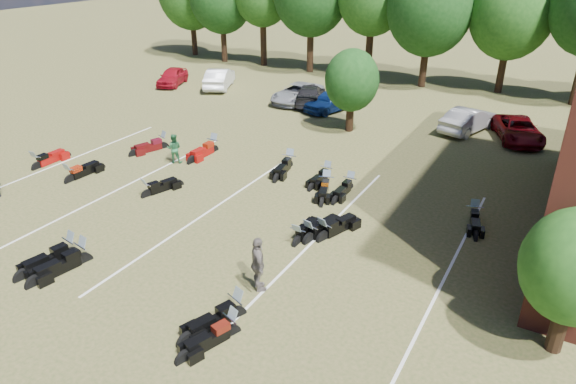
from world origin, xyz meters
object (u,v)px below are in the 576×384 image
Objects in this scene: person_green at (174,148)px; person_grey at (258,264)px; motorcycle_7 at (38,168)px; motorcycle_14 at (163,148)px; car_4 at (332,100)px; motorcycle_3 at (72,257)px; car_0 at (172,77)px.

person_grey reaches higher than person_green.
motorcycle_14 is at bearing -125.35° from motorcycle_7.
person_grey is at bearing 116.21° from person_green.
motorcycle_14 is (-5.14, -11.14, -0.73)m from car_4.
car_4 reaches higher than motorcycle_3.
car_0 is at bearing -162.27° from car_4.
person_grey is at bearing -64.20° from car_0.
motorcycle_3 is (-7.00, -1.73, -0.97)m from person_grey.
motorcycle_3 is 11.12m from motorcycle_14.
person_green is 0.80× the size of person_grey.
car_0 is at bearing 1.77° from person_grey.
person_grey is 14.39m from motorcycle_14.
car_0 is 1.67× the size of motorcycle_14.
person_grey is at bearing 23.84° from motorcycle_3.
person_green is at bearing -145.40° from motorcycle_7.
person_green is 6.94m from motorcycle_7.
car_4 is at bearing 98.69° from motorcycle_3.
motorcycle_3 is (2.67, -8.82, -0.78)m from person_green.
motorcycle_7 is (-8.71, -16.49, -0.73)m from car_4.
car_0 is 28.57m from person_grey.
motorcycle_3 is (13.74, -21.37, -0.68)m from car_0.
car_4 is 21.25m from motorcycle_3.
person_green reaches higher than motorcycle_3.
person_green is at bearing -85.91° from car_4.
person_green reaches higher than motorcycle_7.
motorcycle_14 is at bearing -96.45° from car_4.
motorcycle_7 is (5.50, -16.63, -0.68)m from car_0.
car_4 is at bearing 85.20° from motorcycle_14.
person_grey is at bearing -53.17° from car_4.
motorcycle_7 is at bearing -99.55° from car_4.
car_4 is at bearing -119.43° from motorcycle_7.
car_0 is at bearing -73.26° from motorcycle_7.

